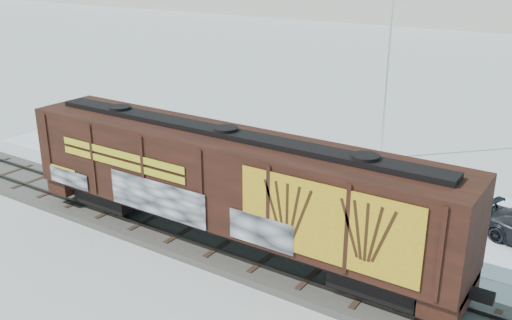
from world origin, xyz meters
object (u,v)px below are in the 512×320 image
Objects in this scene: car_white at (277,171)px; flagpole at (388,82)px; hopper_railcar at (227,181)px; car_silver at (265,158)px.

flagpole is at bearing -42.32° from car_white.
flagpole is at bearing 86.00° from hopper_railcar.
hopper_railcar is at bearing -94.00° from flagpole.
hopper_railcar is 3.95× the size of car_silver.
car_silver is at bearing -128.52° from flagpole.
flagpole reaches higher than car_silver.
car_silver is 1.75m from car_white.
flagpole is 8.16m from car_white.
car_silver is (-3.48, 8.03, -2.14)m from hopper_railcar.
flagpole is 2.58× the size of car_silver.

